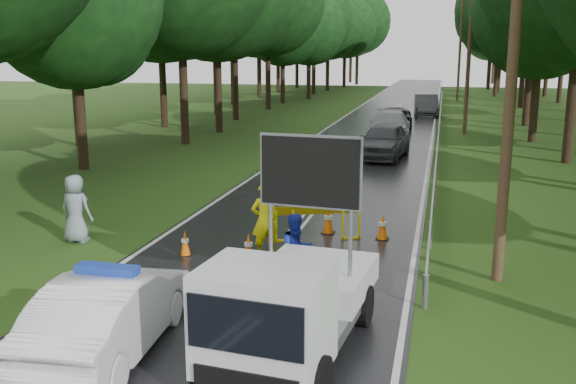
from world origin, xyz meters
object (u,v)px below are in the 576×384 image
(police_sedan, at_px, (110,314))
(work_truck, at_px, (288,304))
(queue_car_first, at_px, (384,141))
(queue_car_third, at_px, (395,118))
(barrier, at_px, (318,214))
(queue_car_fourth, at_px, (426,105))
(civilian, at_px, (297,251))
(queue_car_second, at_px, (389,126))
(officer, at_px, (265,220))

(police_sedan, bearing_deg, work_truck, -174.59)
(queue_car_first, bearing_deg, queue_car_third, 97.76)
(barrier, bearing_deg, queue_car_fourth, 66.41)
(civilian, relative_size, queue_car_second, 0.29)
(barrier, xyz_separation_m, queue_car_fourth, (1.80, 34.49, 0.09))
(police_sedan, height_order, queue_car_second, queue_car_second)
(barrier, xyz_separation_m, queue_car_first, (0.45, 13.85, 0.10))
(work_truck, distance_m, officer, 5.37)
(work_truck, xyz_separation_m, barrier, (-0.79, 6.64, -0.23))
(civilian, distance_m, queue_car_fourth, 38.02)
(work_truck, height_order, queue_car_second, work_truck)
(officer, height_order, queue_car_second, officer)
(queue_car_first, relative_size, queue_car_second, 0.87)
(queue_car_fourth, bearing_deg, queue_car_first, -97.75)
(queue_car_second, bearing_deg, barrier, -92.72)
(queue_car_second, bearing_deg, police_sedan, -97.04)
(barrier, bearing_deg, queue_car_first, 67.52)
(barrier, relative_size, queue_car_first, 0.45)
(police_sedan, height_order, queue_car_third, police_sedan)
(barrier, distance_m, queue_car_first, 13.86)
(queue_car_third, bearing_deg, queue_car_second, -92.85)
(work_truck, height_order, queue_car_third, work_truck)
(work_truck, xyz_separation_m, queue_car_second, (-0.57, 26.57, -0.15))
(work_truck, height_order, barrier, work_truck)
(queue_car_first, bearing_deg, civilian, -84.89)
(queue_car_fourth, bearing_deg, queue_car_second, -100.23)
(barrier, xyz_separation_m, civilian, (0.21, -3.50, 0.09))
(barrier, distance_m, queue_car_third, 26.23)
(work_truck, xyz_separation_m, queue_car_first, (-0.33, 20.49, -0.13))
(barrier, bearing_deg, officer, -143.42)
(civilian, bearing_deg, queue_car_second, 48.49)
(queue_car_third, xyz_separation_m, queue_car_fourth, (1.75, 8.25, 0.17))
(work_truck, bearing_deg, police_sedan, -164.44)
(officer, bearing_deg, queue_car_first, -128.41)
(queue_car_first, height_order, queue_car_fourth, queue_car_first)
(queue_car_second, xyz_separation_m, queue_car_third, (-0.16, 6.30, -0.16))
(work_truck, distance_m, queue_car_first, 20.49)
(work_truck, xyz_separation_m, civilian, (-0.57, 3.14, -0.14))
(officer, bearing_deg, civilian, 89.81)
(queue_car_second, distance_m, queue_car_third, 6.31)
(queue_car_fourth, bearing_deg, work_truck, -95.43)
(queue_car_first, bearing_deg, queue_car_second, 98.16)
(police_sedan, xyz_separation_m, civilian, (2.34, 3.65, 0.11))
(barrier, bearing_deg, civilian, -107.09)
(queue_car_third, bearing_deg, civilian, -94.01)
(officer, relative_size, queue_car_second, 0.33)
(police_sedan, height_order, officer, officer)
(officer, height_order, queue_car_fourth, officer)
(civilian, bearing_deg, work_truck, -121.15)
(officer, bearing_deg, queue_car_fourth, -127.42)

